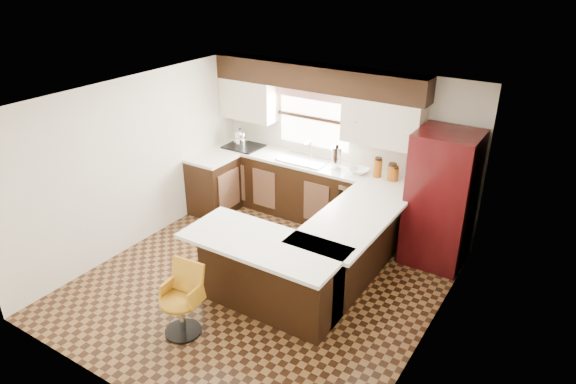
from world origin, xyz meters
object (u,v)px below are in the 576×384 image
Objects in this scene: peninsula_return at (270,275)px; bar_chair at (180,302)px; refrigerator at (441,199)px; peninsula_long at (348,250)px.

bar_chair is at bearing -121.96° from peninsula_return.
peninsula_return reaches higher than bar_chair.
peninsula_long is at bearing -125.15° from refrigerator.
peninsula_long is 1.06× the size of refrigerator.
refrigerator is at bearing 52.35° from bar_chair.
peninsula_long reaches higher than bar_chair.
refrigerator reaches higher than peninsula_long.
refrigerator is at bearing 57.91° from peninsula_return.
bar_chair is (-0.56, -0.90, -0.03)m from peninsula_return.
refrigerator is (0.79, 1.12, 0.47)m from peninsula_long.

